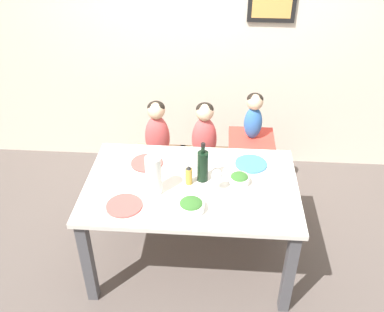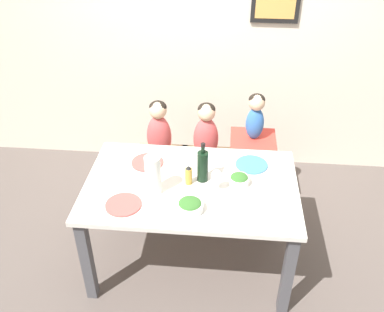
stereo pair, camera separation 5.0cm
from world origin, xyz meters
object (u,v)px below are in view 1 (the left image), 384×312
object	(u,v)px
person_child_left	(157,130)
paper_towel_roll	(154,175)
person_baby_right	(254,113)
wine_glass_near	(217,176)
dinner_plate_front_left	(124,206)
dinner_plate_back_right	(251,164)
salad_bowl_small	(239,179)
dinner_plate_back_left	(147,163)
person_child_center	(204,131)
wine_bottle	(203,165)
chair_far_left	(159,163)
chair_right_highchair	(250,152)
salad_bowl_large	(191,206)
chair_far_center	(204,165)

from	to	relation	value
person_child_left	paper_towel_roll	size ratio (longest dim) A/B	1.92
person_baby_right	wine_glass_near	distance (m)	0.82
dinner_plate_front_left	dinner_plate_back_right	size ratio (longest dim) A/B	1.00
salad_bowl_small	dinner_plate_back_left	xyz separation A→B (m)	(-0.66, 0.19, -0.03)
person_child_center	salad_bowl_small	size ratio (longest dim) A/B	3.77
wine_bottle	dinner_plate_front_left	size ratio (longest dim) A/B	1.28
paper_towel_roll	chair_far_left	bearing A→B (deg)	96.86
chair_right_highchair	person_child_left	distance (m)	0.80
salad_bowl_large	person_child_center	bearing A→B (deg)	87.80
paper_towel_roll	wine_glass_near	bearing A→B (deg)	6.97
chair_far_left	wine_bottle	world-z (taller)	wine_bottle
chair_far_left	dinner_plate_front_left	bearing A→B (deg)	-94.33
chair_far_center	dinner_plate_front_left	xyz separation A→B (m)	(-0.47, -0.98, 0.36)
paper_towel_roll	dinner_plate_back_right	world-z (taller)	paper_towel_roll
chair_far_center	salad_bowl_small	bearing A→B (deg)	-68.65
wine_glass_near	dinner_plate_back_right	world-z (taller)	wine_glass_near
wine_bottle	paper_towel_roll	distance (m)	0.35
wine_glass_near	dinner_plate_back_left	distance (m)	0.59
chair_far_center	person_baby_right	xyz separation A→B (m)	(0.39, 0.00, 0.53)
person_child_left	wine_bottle	bearing A→B (deg)	-58.32
chair_far_center	dinner_plate_back_right	size ratio (longest dim) A/B	1.99
wine_bottle	salad_bowl_large	bearing A→B (deg)	-99.85
chair_far_left	wine_glass_near	size ratio (longest dim) A/B	2.79
chair_far_center	dinner_plate_back_right	distance (m)	0.69
person_baby_right	dinner_plate_front_left	size ratio (longest dim) A/B	1.70
wine_bottle	salad_bowl_large	size ratio (longest dim) A/B	1.75
person_child_left	person_child_center	distance (m)	0.39
chair_far_left	dinner_plate_back_right	world-z (taller)	dinner_plate_back_right
paper_towel_roll	dinner_plate_front_left	bearing A→B (deg)	-137.71
wine_bottle	salad_bowl_small	bearing A→B (deg)	-5.63
person_baby_right	person_child_center	bearing A→B (deg)	-179.94
paper_towel_roll	wine_bottle	bearing A→B (deg)	26.98
person_child_left	dinner_plate_front_left	world-z (taller)	person_child_left
chair_far_center	salad_bowl_large	bearing A→B (deg)	-92.20
dinner_plate_front_left	salad_bowl_small	bearing A→B (deg)	21.60
dinner_plate_back_left	person_child_left	bearing A→B (deg)	89.42
chair_far_center	dinner_plate_back_right	world-z (taller)	dinner_plate_back_right
chair_right_highchair	chair_far_left	bearing A→B (deg)	180.00
chair_far_left	dinner_plate_back_left	distance (m)	0.62
dinner_plate_front_left	dinner_plate_back_left	distance (m)	0.48
wine_glass_near	dinner_plate_back_left	xyz separation A→B (m)	(-0.51, 0.27, -0.11)
salad_bowl_small	wine_glass_near	bearing A→B (deg)	-151.27
wine_bottle	dinner_plate_front_left	bearing A→B (deg)	-146.89
person_baby_right	chair_right_highchair	bearing A→B (deg)	-90.00
chair_far_center	person_child_left	world-z (taller)	person_child_left
chair_far_center	dinner_plate_back_left	world-z (taller)	dinner_plate_back_left
chair_right_highchair	dinner_plate_front_left	size ratio (longest dim) A/B	2.99
wine_glass_near	dinner_plate_back_right	bearing A→B (deg)	51.87
chair_far_left	chair_far_center	bearing A→B (deg)	0.00
wine_bottle	dinner_plate_back_left	size ratio (longest dim) A/B	1.28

